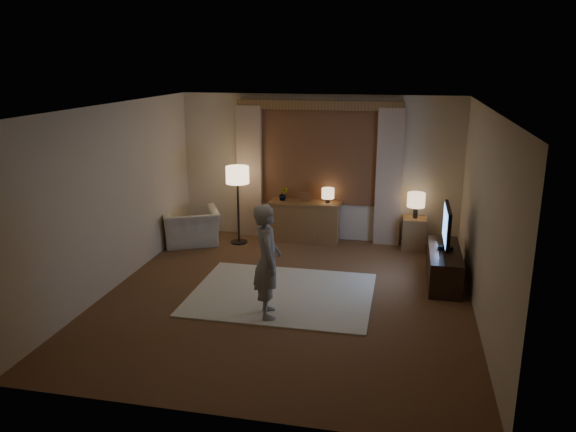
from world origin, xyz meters
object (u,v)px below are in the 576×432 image
(side_table, at_px, (414,234))
(tv_stand, at_px, (444,266))
(armchair, at_px, (191,227))
(person, at_px, (267,261))
(sideboard, at_px, (305,222))

(side_table, height_order, tv_stand, side_table)
(tv_stand, bearing_deg, armchair, 168.14)
(side_table, relative_size, person, 0.38)
(armchair, bearing_deg, tv_stand, 141.10)
(side_table, xyz_separation_m, person, (-1.84, -3.08, 0.47))
(sideboard, relative_size, tv_stand, 0.86)
(armchair, relative_size, side_table, 1.71)
(sideboard, bearing_deg, person, -88.57)
(armchair, bearing_deg, sideboard, 169.30)
(side_table, bearing_deg, sideboard, 178.51)
(armchair, distance_m, tv_stand, 4.39)
(armchair, distance_m, person, 3.30)
(armchair, xyz_separation_m, side_table, (3.88, 0.52, -0.03))
(sideboard, height_order, tv_stand, sideboard)
(sideboard, distance_m, tv_stand, 2.77)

